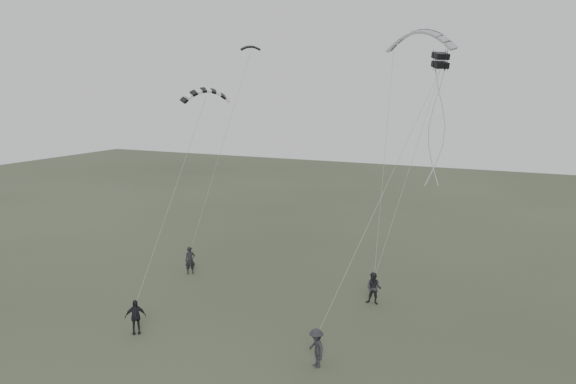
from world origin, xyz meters
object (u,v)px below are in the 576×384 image
at_px(kite_pale_large, 421,32).
at_px(kite_striped, 206,90).
at_px(flyer_left, 190,260).
at_px(kite_box, 440,60).
at_px(flyer_center, 135,317).
at_px(flyer_far, 316,348).
at_px(flyer_right, 374,288).
at_px(kite_dark_small, 251,47).

relative_size(kite_pale_large, kite_striped, 1.51).
distance_m(flyer_left, kite_striped, 12.37).
bearing_deg(kite_box, flyer_left, 136.97).
height_order(flyer_center, flyer_far, flyer_far).
xyz_separation_m(flyer_left, flyer_far, (13.21, -8.79, -0.04)).
distance_m(flyer_right, flyer_center, 14.04).
bearing_deg(kite_box, kite_dark_small, 115.03).
distance_m(flyer_center, flyer_far, 10.19).
xyz_separation_m(flyer_left, flyer_center, (3.05, -9.48, -0.04)).
bearing_deg(kite_dark_small, kite_pale_large, -33.54).
height_order(kite_dark_small, kite_box, kite_dark_small).
height_order(flyer_far, kite_pale_large, kite_pale_large).
distance_m(kite_pale_large, kite_box, 8.88).
distance_m(flyer_left, flyer_right, 13.42).
relative_size(kite_dark_small, kite_pale_large, 0.33).
bearing_deg(flyer_far, flyer_left, -171.17).
bearing_deg(flyer_right, flyer_left, 179.29).
distance_m(flyer_left, kite_dark_small, 16.45).
height_order(kite_pale_large, kite_striped, kite_pale_large).
xyz_separation_m(flyer_right, kite_box, (3.65, -1.80, 13.38)).
xyz_separation_m(kite_striped, kite_box, (14.16, 0.04, 1.51)).
bearing_deg(flyer_left, flyer_right, -43.96).
relative_size(flyer_left, flyer_far, 1.04).
bearing_deg(flyer_left, kite_pale_large, -20.01).
bearing_deg(kite_pale_large, flyer_far, -86.84).
distance_m(flyer_left, kite_pale_large, 22.08).
bearing_deg(flyer_left, kite_box, -49.95).
relative_size(flyer_left, kite_dark_small, 1.31).
distance_m(flyer_center, kite_pale_large, 24.91).
distance_m(flyer_center, kite_dark_small, 21.99).
distance_m(flyer_far, kite_striped, 17.22).
distance_m(flyer_right, kite_dark_small, 20.23).
xyz_separation_m(kite_dark_small, kite_striped, (1.35, -8.29, -3.18)).
height_order(kite_dark_small, kite_pale_large, kite_pale_large).
distance_m(flyer_center, kite_box, 20.87).
bearing_deg(kite_dark_small, kite_striped, -113.69).
bearing_deg(kite_dark_small, flyer_left, -136.49).
xyz_separation_m(flyer_right, kite_dark_small, (-11.87, 6.46, 15.05)).
height_order(flyer_right, kite_pale_large, kite_pale_large).
distance_m(kite_pale_large, kite_striped, 14.49).
height_order(flyer_left, kite_box, kite_box).
relative_size(flyer_left, flyer_center, 1.04).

